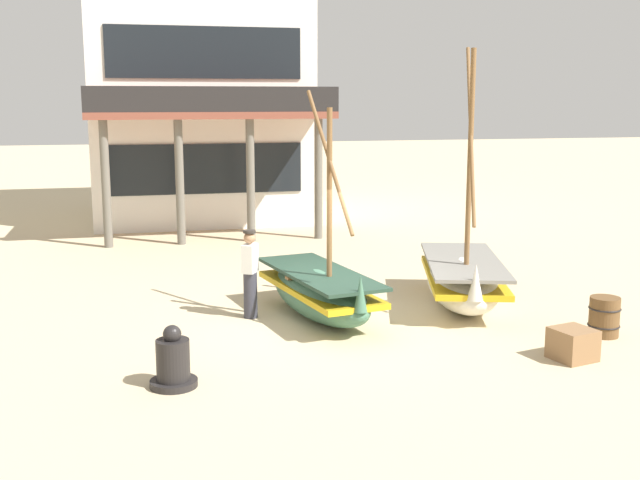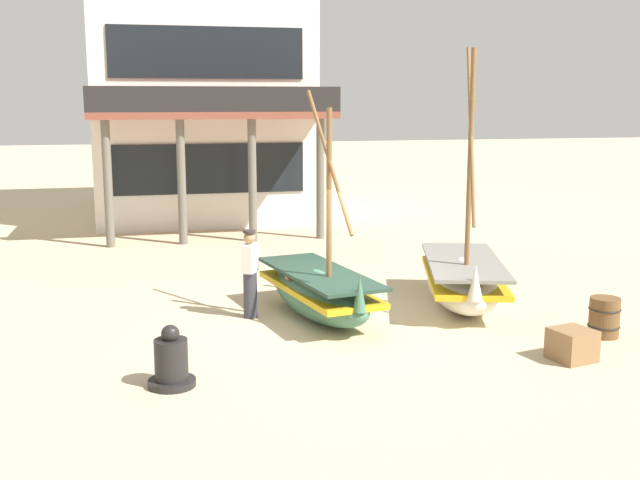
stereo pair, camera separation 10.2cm
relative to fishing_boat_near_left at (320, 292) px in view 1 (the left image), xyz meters
The scene contains 8 objects.
ground_plane 0.69m from the fishing_boat_near_left, 72.65° to the right, with size 120.00×120.00×0.00m, color #CCB78E.
fishing_boat_near_left is the anchor object (origin of this frame).
fishing_boat_centre_large 3.03m from the fishing_boat_near_left, ahead, with size 2.44×3.96×5.10m.
fisherman_by_hull 1.35m from the fishing_boat_near_left, 165.37° to the left, with size 0.37×0.42×1.68m.
capstan_winch 4.15m from the fishing_boat_near_left, 134.36° to the right, with size 0.69×0.69×0.92m.
wooden_barrel 5.11m from the fishing_boat_near_left, 26.60° to the right, with size 0.56×0.56×0.70m.
cargo_crate 4.69m from the fishing_boat_near_left, 44.27° to the right, with size 0.61×0.61×0.51m, color olive.
harbor_building_main 14.72m from the fishing_boat_near_left, 94.35° to the left, with size 7.34×9.48×10.91m.
Camera 1 is at (-3.49, -13.36, 4.11)m, focal length 43.48 mm.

